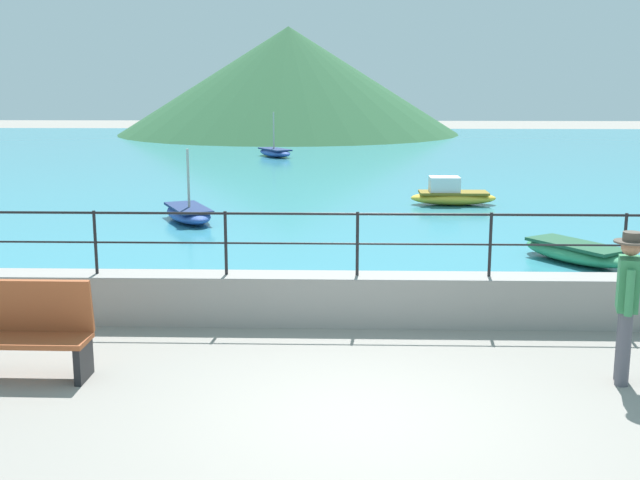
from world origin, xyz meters
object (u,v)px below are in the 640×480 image
person_walking (627,300)px  boat_2 (576,252)px  boat_3 (188,213)px  boat_4 (452,195)px  bench_main (17,329)px  boat_0 (275,152)px

person_walking → boat_2: (1.15, 5.87, -0.72)m
boat_3 → boat_4: boat_3 is taller
bench_main → boat_4: bench_main is taller
person_walking → boat_3: boat_3 is taller
person_walking → boat_0: bearing=103.3°
boat_3 → boat_4: 7.20m
boat_3 → boat_0: bearing=87.6°
bench_main → boat_0: 26.26m
person_walking → boat_2: person_walking is taller
bench_main → boat_4: 14.40m
person_walking → boat_2: bearing=78.9°
boat_0 → boat_4: (5.95, -13.50, 0.06)m
bench_main → boat_2: bearing=35.9°
boat_0 → boat_2: bearing=-70.2°
bench_main → boat_2: bench_main is taller
boat_2 → person_walking: bearing=-101.1°
bench_main → boat_2: (8.09, 5.85, -0.30)m
person_walking → boat_3: size_ratio=0.71×
bench_main → boat_0: bearing=88.4°
boat_0 → boat_4: bearing=-66.2°
bench_main → boat_3: bearing=89.7°
boat_2 → boat_0: bearing=109.8°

